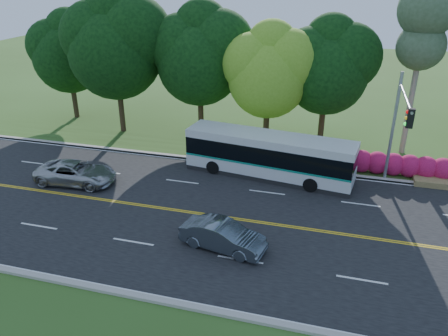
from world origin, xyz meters
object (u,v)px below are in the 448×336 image
(transit_bus, at_px, (269,156))
(sedan, at_px, (223,236))
(suv, at_px, (76,173))
(traffic_signal, at_px, (399,120))

(transit_bus, relative_size, sedan, 2.63)
(sedan, relative_size, suv, 0.84)
(transit_bus, distance_m, suv, 12.31)
(traffic_signal, distance_m, sedan, 12.14)
(transit_bus, height_order, sedan, transit_bus)
(suv, bearing_deg, transit_bus, -73.84)
(sedan, bearing_deg, traffic_signal, -33.45)
(traffic_signal, bearing_deg, sedan, -134.40)
(sedan, distance_m, suv, 11.71)
(traffic_signal, height_order, suv, traffic_signal)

